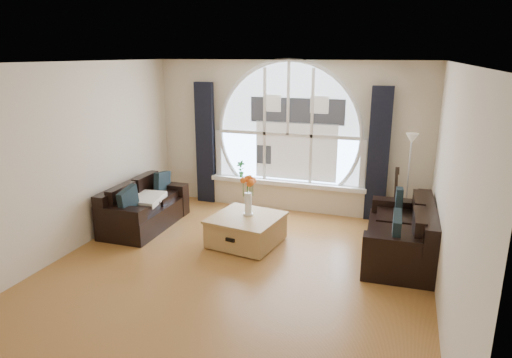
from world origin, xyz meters
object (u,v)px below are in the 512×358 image
Objects in this scene: sofa_right at (400,231)px; floor_lamp at (408,182)px; sofa_left at (145,203)px; vase_flowers at (248,190)px; guitar at (395,197)px; potted_plant at (241,169)px; coffee_chest at (246,229)px.

floor_lamp reaches higher than sofa_right.
vase_flowers reaches higher than sofa_left.
sofa_right is at bearing -95.79° from guitar.
vase_flowers is at bearing -66.04° from potted_plant.
potted_plant is (1.13, 1.57, 0.31)m from sofa_left.
sofa_left is 4.32m from floor_lamp.
potted_plant reaches higher than coffee_chest.
potted_plant reaches higher than sofa_right.
coffee_chest is at bearing -5.05° from sofa_left.
vase_flowers is (1.85, -0.07, 0.43)m from sofa_left.
vase_flowers is (0.01, 0.07, 0.59)m from coffee_chest.
guitar is at bearing 42.96° from coffee_chest.
coffee_chest is at bearing -175.51° from sofa_right.
coffee_chest is at bearing -148.55° from floor_lamp.
sofa_left is at bearing -175.40° from coffee_chest.
sofa_right is 2.54× the size of vase_flowers.
coffee_chest is at bearing -157.35° from guitar.
potted_plant is at bearing 121.83° from coffee_chest.
floor_lamp is (2.27, 1.39, 0.56)m from coffee_chest.
sofa_right is 1.81× the size of coffee_chest.
floor_lamp is at bearing 30.14° from vase_flowers.
potted_plant reaches higher than sofa_left.
floor_lamp is 0.32m from guitar.
coffee_chest is (1.85, -0.14, -0.16)m from sofa_left.
sofa_left is 4.15m from guitar.
coffee_chest is 3.14× the size of potted_plant.
vase_flowers reaches higher than guitar.
sofa_right reaches higher than coffee_chest.
floor_lamp is at bearing -6.17° from potted_plant.
sofa_right reaches higher than sofa_left.
potted_plant is (-2.99, 0.32, -0.09)m from floor_lamp.
vase_flowers is 2.25× the size of potted_plant.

